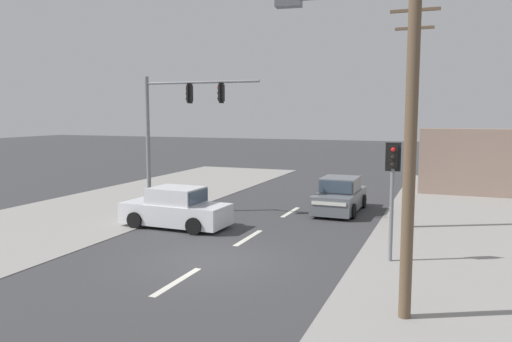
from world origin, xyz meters
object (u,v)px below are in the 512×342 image
Objects in this scene: utility_pole_midground_right at (412,109)px; sedan_oncoming_mid at (176,209)px; utility_pole_foreground_right at (406,79)px; sedan_oncoming_near at (340,196)px; traffic_signal_mast at (174,120)px; pedestal_signal_right_kerb at (392,181)px.

utility_pole_midground_right is 2.02× the size of sedan_oncoming_mid.
utility_pole_foreground_right reaches higher than sedan_oncoming_near.
utility_pole_foreground_right is at bearing -86.87° from utility_pole_midground_right.
utility_pole_midground_right reaches higher than sedan_oncoming_mid.
utility_pole_midground_right is (-0.49, 9.05, -0.54)m from utility_pole_foreground_right.
traffic_signal_mast is 1.41× the size of sedan_oncoming_near.
pedestal_signal_right_kerb is 8.66m from sedan_oncoming_mid.
sedan_oncoming_near is at bearing 145.15° from utility_pole_midground_right.
sedan_oncoming_near is at bearing 107.86° from utility_pole_foreground_right.
traffic_signal_mast is at bearing 158.25° from pedestal_signal_right_kerb.
sedan_oncoming_near is (-3.62, 11.22, -4.40)m from utility_pole_foreground_right.
traffic_signal_mast is at bearing -153.92° from sedan_oncoming_near.
utility_pole_midground_right is 5.42m from sedan_oncoming_near.
sedan_oncoming_near is (6.59, 3.23, -3.44)m from traffic_signal_mast.
utility_pole_foreground_right reaches higher than sedan_oncoming_mid.
sedan_oncoming_mid is at bearing 146.66° from utility_pole_foreground_right.
utility_pole_foreground_right reaches higher than pedestal_signal_right_kerb.
utility_pole_midground_right is 2.04× the size of sedan_oncoming_near.
utility_pole_midground_right is at bearing 20.57° from sedan_oncoming_mid.
traffic_signal_mast reaches higher than pedestal_signal_right_kerb.
traffic_signal_mast is at bearing 141.92° from utility_pole_foreground_right.
utility_pole_midground_right is 9.81m from sedan_oncoming_mid.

